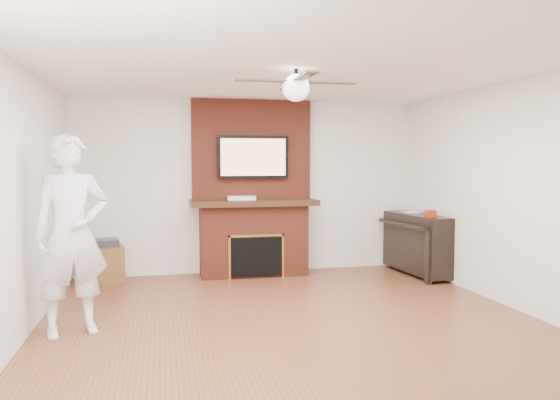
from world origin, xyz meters
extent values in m
cube|color=#5C301B|center=(0.00, 0.00, -0.09)|extent=(5.36, 5.86, 0.18)
cube|color=white|center=(0.00, 0.00, 2.59)|extent=(5.36, 5.86, 0.18)
cube|color=silver|center=(0.00, 2.84, 1.25)|extent=(5.36, 0.18, 2.50)
cube|color=silver|center=(0.00, -2.84, 1.25)|extent=(5.36, 0.18, 2.50)
cube|color=silver|center=(-2.59, 0.00, 1.25)|extent=(0.18, 5.86, 2.50)
cube|color=silver|center=(2.59, 0.00, 1.25)|extent=(0.18, 5.86, 2.50)
cube|color=maroon|center=(0.00, 2.50, 0.50)|extent=(1.50, 0.50, 1.00)
cube|color=black|center=(0.00, 2.47, 1.04)|extent=(1.78, 0.64, 0.08)
cube|color=maroon|center=(0.00, 2.65, 1.79)|extent=(1.70, 0.20, 1.42)
cube|color=black|center=(0.00, 2.25, 0.31)|extent=(0.70, 0.06, 0.55)
cube|color=#BF8C2D|center=(0.00, 2.24, 0.60)|extent=(0.78, 0.02, 0.03)
cube|color=#BF8C2D|center=(-0.38, 2.24, 0.31)|extent=(0.03, 0.02, 0.61)
cube|color=#BF8C2D|center=(0.38, 2.24, 0.31)|extent=(0.03, 0.02, 0.61)
cube|color=black|center=(0.00, 2.50, 1.68)|extent=(1.00, 0.07, 0.60)
cube|color=#EAB17C|center=(0.00, 2.47, 1.68)|extent=(0.92, 0.01, 0.52)
cylinder|color=black|center=(0.00, 0.00, 2.43)|extent=(0.04, 0.04, 0.14)
sphere|color=white|center=(0.00, 0.00, 2.32)|extent=(0.26, 0.26, 0.26)
cube|color=black|center=(0.33, 0.00, 2.38)|extent=(0.55, 0.11, 0.01)
cube|color=black|center=(0.00, 0.33, 2.38)|extent=(0.11, 0.55, 0.01)
cube|color=black|center=(-0.33, 0.00, 2.38)|extent=(0.55, 0.11, 0.01)
cube|color=black|center=(0.00, -0.33, 2.38)|extent=(0.11, 0.55, 0.01)
imported|color=silver|center=(-2.10, 0.21, 0.94)|extent=(0.80, 0.66, 1.88)
cube|color=brown|center=(-2.05, 2.48, 0.24)|extent=(0.58, 0.58, 0.48)
cube|color=#2D2D2F|center=(-2.05, 2.48, 0.53)|extent=(0.43, 0.37, 0.10)
cube|color=black|center=(2.30, 2.00, 0.46)|extent=(0.50, 1.36, 0.82)
cube|color=black|center=(2.15, 1.41, 0.36)|extent=(0.06, 0.10, 0.72)
cube|color=black|center=(2.15, 2.59, 0.36)|extent=(0.06, 0.10, 0.72)
cube|color=black|center=(2.07, 2.00, 0.74)|extent=(0.25, 1.24, 0.05)
cube|color=silver|center=(2.30, 2.26, 0.88)|extent=(0.18, 0.26, 0.01)
cube|color=#9C2913|center=(2.30, 1.64, 0.91)|extent=(0.12, 0.12, 0.09)
cube|color=silver|center=(-0.18, 2.45, 1.11)|extent=(0.40, 0.24, 0.06)
cylinder|color=orange|center=(-0.10, 2.32, 0.07)|extent=(0.07, 0.07, 0.13)
cylinder|color=beige|center=(0.11, 2.33, 0.05)|extent=(0.08, 0.08, 0.09)
cylinder|color=navy|center=(0.10, 2.35, 0.04)|extent=(0.06, 0.06, 0.08)
camera|label=1|loc=(-1.28, -5.12, 1.61)|focal=35.00mm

